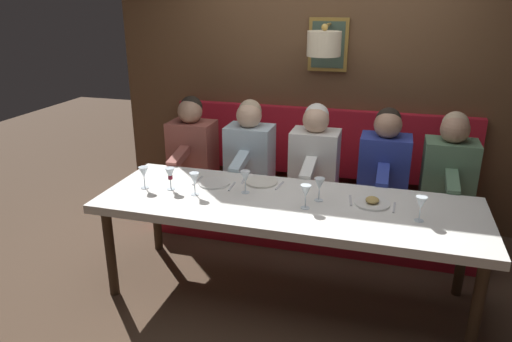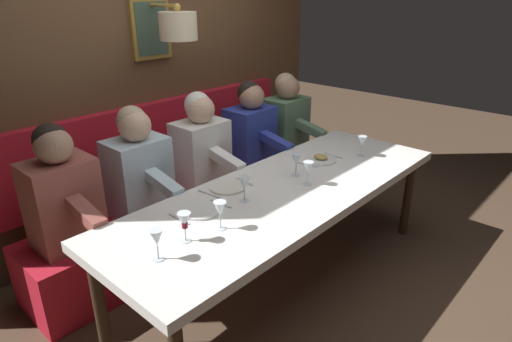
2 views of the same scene
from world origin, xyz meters
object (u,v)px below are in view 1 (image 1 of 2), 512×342
Objects in this scene: wine_glass_1 at (319,185)px; wine_glass_2 at (144,173)px; dining_table at (288,210)px; diner_far at (249,148)px; wine_glass_4 at (245,177)px; diner_near at (385,160)px; diner_nearest at (450,165)px; wine_glass_0 at (306,192)px; wine_glass_6 at (421,204)px; diner_middle at (315,153)px; wine_glass_5 at (194,179)px; diner_farthest at (192,143)px; wine_glass_3 at (170,174)px.

wine_glass_1 is 1.27m from wine_glass_2.
diner_far reaches higher than dining_table.
wine_glass_2 is at bearing 99.47° from wine_glass_4.
diner_near is 4.82× the size of wine_glass_4.
diner_nearest is 1.64m from wine_glass_4.
wine_glass_1 and wine_glass_4 have the same top height.
wine_glass_6 is at bearing -89.29° from wine_glass_0.
diner_middle is 1.17m from wine_glass_5.
diner_nearest is 2.36m from wine_glass_2.
diner_middle is 4.82× the size of wine_glass_5.
diner_farthest is at bearing 24.48° from wine_glass_5.
wine_glass_2 is (-0.94, 0.52, 0.04)m from diner_far.
diner_near is at bearing 14.62° from wine_glass_6.
wine_glass_4 is 0.36m from wine_glass_5.
wine_glass_1 is at bearing -137.31° from diner_far.
diner_nearest is 1.00× the size of diner_near.
dining_table is 3.31× the size of diner_near.
wine_glass_3 is (0.03, -0.19, -0.00)m from wine_glass_2.
wine_glass_0 is 1.00× the size of wine_glass_2.
wine_glass_0 is at bearing -128.04° from diner_farthest.
wine_glass_3 is (-0.90, 0.90, 0.04)m from diner_middle.
wine_glass_4 is at bearing 83.45° from wine_glass_6.
diner_farthest is 0.93m from wine_glass_3.
diner_far is 0.96m from wine_glass_3.
diner_near reaches higher than wine_glass_1.
dining_table is 1.08m from wine_glass_2.
wine_glass_0 is at bearing -144.70° from diner_far.
wine_glass_1 is 0.87m from wine_glass_5.
diner_middle reaches higher than wine_glass_6.
diner_farthest is 4.82× the size of wine_glass_5.
wine_glass_2 is at bearing 119.30° from diner_near.
diner_farthest is 1.12m from wine_glass_4.
wine_glass_0 is at bearing -90.67° from wine_glass_5.
wine_glass_5 is 1.51m from wine_glass_6.
wine_glass_5 is at bearing -91.79° from wine_glass_2.
wine_glass_3 is at bearing -166.11° from diner_farthest.
diner_farthest reaches higher than wine_glass_1.
wine_glass_1 is at bearing -69.66° from dining_table.
wine_glass_1 is at bearing -80.68° from wine_glass_5.
dining_table is 0.68m from wine_glass_5.
diner_middle is at bearing -44.82° from wine_glass_3.
wine_glass_6 is (-0.95, 0.25, 0.04)m from diner_nearest.
diner_farthest is (0.00, 1.12, 0.00)m from diner_middle.
wine_glass_0 is (-0.96, -0.10, 0.04)m from diner_middle.
diner_near is at bearing -48.92° from wine_glass_4.
wine_glass_2 is at bearing 151.09° from diner_far.
wine_glass_4 and wine_glass_6 have the same top height.
dining_table is 0.89m from diner_middle.
wine_glass_5 is 1.00× the size of wine_glass_6.
diner_middle is at bearing 90.00° from diner_near.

